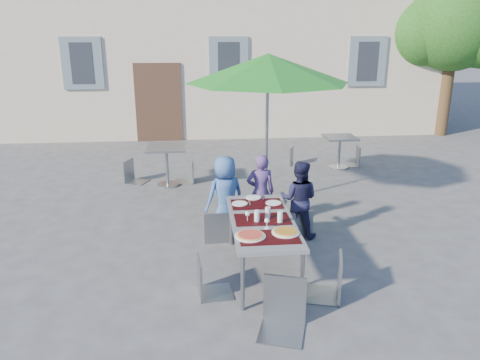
{
  "coord_description": "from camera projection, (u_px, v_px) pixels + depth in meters",
  "views": [
    {
      "loc": [
        -0.95,
        -5.95,
        3.07
      ],
      "look_at": [
        -0.35,
        0.45,
        1.0
      ],
      "focal_mm": 35.0,
      "sensor_mm": 36.0,
      "label": 1
    }
  ],
  "objects": [
    {
      "name": "glassware",
      "position": [
        266.0,
        216.0,
        5.91
      ],
      "size": [
        0.47,
        0.38,
        0.15
      ],
      "color": "silver",
      "rests_on": "dining_table"
    },
    {
      "name": "bg_chair_r_1",
      "position": [
        355.0,
        144.0,
        10.94
      ],
      "size": [
        0.44,
        0.43,
        0.88
      ],
      "color": "gray",
      "rests_on": "ground"
    },
    {
      "name": "pizza_near_left",
      "position": [
        250.0,
        235.0,
        5.48
      ],
      "size": [
        0.37,
        0.37,
        0.03
      ],
      "color": "white",
      "rests_on": "dining_table"
    },
    {
      "name": "tree",
      "position": [
        456.0,
        23.0,
        13.4
      ],
      "size": [
        3.6,
        3.0,
        4.7
      ],
      "color": "#46331E",
      "rests_on": "ground"
    },
    {
      "name": "patio_umbrella",
      "position": [
        268.0,
        69.0,
        7.91
      ],
      "size": [
        2.83,
        2.83,
        2.69
      ],
      "color": "#ADAFB5",
      "rests_on": "ground"
    },
    {
      "name": "chair_1",
      "position": [
        250.0,
        198.0,
        7.12
      ],
      "size": [
        0.48,
        0.49,
        1.06
      ],
      "color": "gray",
      "rests_on": "ground"
    },
    {
      "name": "child_0",
      "position": [
        225.0,
        196.0,
        7.18
      ],
      "size": [
        0.73,
        0.61,
        1.27
      ],
      "primitive_type": "imported",
      "rotation": [
        0.0,
        0.0,
        3.54
      ],
      "color": "#375B97",
      "rests_on": "ground"
    },
    {
      "name": "bg_chair_l_1",
      "position": [
        296.0,
        145.0,
        10.99
      ],
      "size": [
        0.49,
        0.48,
        0.84
      ],
      "color": "gray",
      "rests_on": "ground"
    },
    {
      "name": "pizza_near_right",
      "position": [
        286.0,
        232.0,
        5.58
      ],
      "size": [
        0.34,
        0.34,
        0.03
      ],
      "color": "white",
      "rests_on": "dining_table"
    },
    {
      "name": "ground",
      "position": [
        267.0,
        255.0,
        6.67
      ],
      "size": [
        90.0,
        90.0,
        0.0
      ],
      "primitive_type": "plane",
      "color": "#454547",
      "rests_on": "ground"
    },
    {
      "name": "chair_5",
      "position": [
        284.0,
        276.0,
        4.87
      ],
      "size": [
        0.59,
        0.59,
        1.06
      ],
      "color": "gray",
      "rests_on": "ground"
    },
    {
      "name": "chair_2",
      "position": [
        300.0,
        207.0,
        7.15
      ],
      "size": [
        0.44,
        0.45,
        0.84
      ],
      "color": "gray",
      "rests_on": "ground"
    },
    {
      "name": "place_settings",
      "position": [
        256.0,
        201.0,
        6.6
      ],
      "size": [
        0.73,
        0.46,
        0.01
      ],
      "color": "white",
      "rests_on": "dining_table"
    },
    {
      "name": "chair_0",
      "position": [
        217.0,
        208.0,
        6.97
      ],
      "size": [
        0.41,
        0.42,
        0.92
      ],
      "color": "gray",
      "rests_on": "ground"
    },
    {
      "name": "child_1",
      "position": [
        260.0,
        192.0,
        7.4
      ],
      "size": [
        0.46,
        0.31,
        1.24
      ],
      "primitive_type": "imported",
      "rotation": [
        0.0,
        0.0,
        3.12
      ],
      "color": "#523975",
      "rests_on": "ground"
    },
    {
      "name": "child_2",
      "position": [
        299.0,
        199.0,
        7.13
      ],
      "size": [
        0.67,
        0.53,
        1.21
      ],
      "primitive_type": "imported",
      "rotation": [
        0.0,
        0.0,
        2.77
      ],
      "color": "#191937",
      "rests_on": "ground"
    },
    {
      "name": "bg_chair_r_0",
      "position": [
        188.0,
        158.0,
        9.75
      ],
      "size": [
        0.4,
        0.4,
        0.89
      ],
      "color": "#91979C",
      "rests_on": "ground"
    },
    {
      "name": "chair_3",
      "position": [
        207.0,
        255.0,
        5.53
      ],
      "size": [
        0.44,
        0.43,
        0.9
      ],
      "color": "gray",
      "rests_on": "ground"
    },
    {
      "name": "dining_table",
      "position": [
        262.0,
        223.0,
        6.01
      ],
      "size": [
        0.8,
        1.85,
        0.76
      ],
      "color": "#4C4D51",
      "rests_on": "ground"
    },
    {
      "name": "cafe_table_1",
      "position": [
        340.0,
        147.0,
        10.72
      ],
      "size": [
        0.7,
        0.7,
        0.75
      ],
      "color": "#ADAFB5",
      "rests_on": "ground"
    },
    {
      "name": "bg_chair_l_0",
      "position": [
        132.0,
        158.0,
        9.75
      ],
      "size": [
        0.53,
        0.53,
        0.9
      ],
      "color": "gray",
      "rests_on": "ground"
    },
    {
      "name": "cafe_table_0",
      "position": [
        167.0,
        158.0,
        9.47
      ],
      "size": [
        0.78,
        0.78,
        0.83
      ],
      "color": "#ADAFB5",
      "rests_on": "ground"
    },
    {
      "name": "chair_4",
      "position": [
        332.0,
        251.0,
        5.46
      ],
      "size": [
        0.56,
        0.56,
        1.02
      ],
      "color": "gray",
      "rests_on": "ground"
    }
  ]
}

